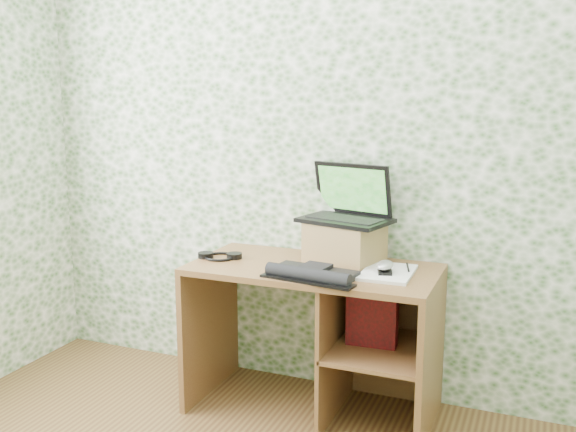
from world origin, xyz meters
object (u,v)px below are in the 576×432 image
at_px(desk, 330,319).
at_px(laptop, 348,208).
at_px(riser, 345,242).
at_px(keyboard, 312,273).
at_px(notepad, 388,273).

bearing_deg(desk, laptop, 77.88).
height_order(riser, keyboard, riser).
relative_size(laptop, notepad, 1.48).
relative_size(desk, keyboard, 2.63).
xyz_separation_m(desk, riser, (0.03, 0.12, 0.37)).
xyz_separation_m(desk, laptop, (0.03, 0.16, 0.54)).
relative_size(riser, laptop, 0.70).
relative_size(riser, keyboard, 0.73).
distance_m(desk, notepad, 0.40).
relative_size(riser, notepad, 1.03).
height_order(riser, notepad, riser).
bearing_deg(notepad, riser, 149.40).
bearing_deg(keyboard, notepad, 39.91).
height_order(desk, riser, riser).
relative_size(desk, riser, 3.59).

